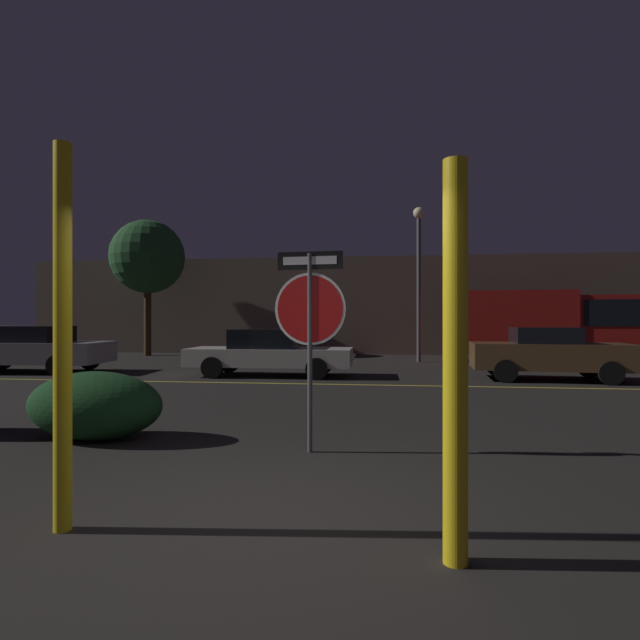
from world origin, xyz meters
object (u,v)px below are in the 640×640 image
at_px(stop_sign, 310,311).
at_px(passing_car_1, 29,349).
at_px(yellow_pole_right, 455,361).
at_px(passing_car_3, 548,353).
at_px(passing_car_2, 269,353).
at_px(yellow_pole_left, 63,336).
at_px(delivery_truck, 550,322).
at_px(street_lamp, 419,262).
at_px(hedge_bush_1, 95,405).
at_px(tree_0, 148,257).

distance_m(stop_sign, passing_car_1, 12.90).
bearing_deg(passing_car_1, yellow_pole_right, -137.92).
relative_size(passing_car_1, passing_car_3, 1.18).
height_order(yellow_pole_right, passing_car_2, yellow_pole_right).
bearing_deg(stop_sign, yellow_pole_left, -117.27).
relative_size(passing_car_2, delivery_truck, 0.69).
bearing_deg(street_lamp, yellow_pole_left, -103.49).
bearing_deg(yellow_pole_right, yellow_pole_left, 176.91).
bearing_deg(yellow_pole_right, passing_car_3, 69.69).
bearing_deg(yellow_pole_right, street_lamp, 86.79).
bearing_deg(passing_car_2, yellow_pole_right, 18.81).
xyz_separation_m(passing_car_1, passing_car_2, (7.59, -0.06, -0.05)).
relative_size(stop_sign, hedge_bush_1, 1.31).
relative_size(yellow_pole_left, passing_car_1, 0.60).
relative_size(stop_sign, street_lamp, 0.41).
distance_m(stop_sign, delivery_truck, 15.02).
bearing_deg(delivery_truck, passing_car_3, -14.54).
relative_size(yellow_pole_left, passing_car_2, 0.62).
relative_size(yellow_pole_right, passing_car_2, 0.56).
bearing_deg(stop_sign, hedge_bush_1, 179.75).
height_order(stop_sign, passing_car_3, stop_sign).
xyz_separation_m(delivery_truck, tree_0, (-16.72, 2.11, 2.93)).
bearing_deg(stop_sign, delivery_truck, 66.97).
bearing_deg(hedge_bush_1, tree_0, 113.93).
bearing_deg(tree_0, stop_sign, -57.80).
xyz_separation_m(hedge_bush_1, passing_car_2, (0.60, 7.80, 0.21)).
relative_size(hedge_bush_1, street_lamp, 0.31).
relative_size(stop_sign, tree_0, 0.40).
bearing_deg(yellow_pole_left, yellow_pole_right, -3.09).
xyz_separation_m(passing_car_1, passing_car_3, (15.28, -0.09, 0.00)).
distance_m(yellow_pole_left, yellow_pole_right, 2.93).
height_order(passing_car_2, passing_car_3, passing_car_3).
distance_m(stop_sign, passing_car_3, 9.68).
bearing_deg(yellow_pole_left, stop_sign, 57.84).
bearing_deg(stop_sign, tree_0, 127.09).
height_order(passing_car_1, passing_car_3, passing_car_1).
height_order(passing_car_3, street_lamp, street_lamp).
distance_m(hedge_bush_1, tree_0, 17.02).
height_order(delivery_truck, tree_0, tree_0).
height_order(yellow_pole_right, street_lamp, street_lamp).
relative_size(hedge_bush_1, passing_car_3, 0.45).
xyz_separation_m(stop_sign, yellow_pole_left, (-1.56, -2.48, -0.24)).
bearing_deg(passing_car_1, street_lamp, -70.78).
distance_m(hedge_bush_1, street_lamp, 14.61).
xyz_separation_m(yellow_pole_left, delivery_truck, (8.59, 15.76, 0.03)).
bearing_deg(yellow_pole_right, hedge_bush_1, 146.21).
height_order(yellow_pole_left, passing_car_3, yellow_pole_left).
relative_size(passing_car_2, street_lamp, 0.81).
relative_size(yellow_pole_left, delivery_truck, 0.43).
xyz_separation_m(street_lamp, tree_0, (-11.96, 1.91, 0.60)).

